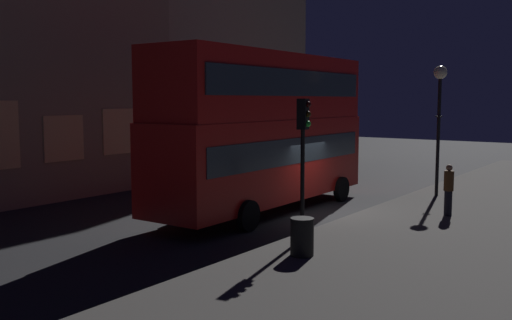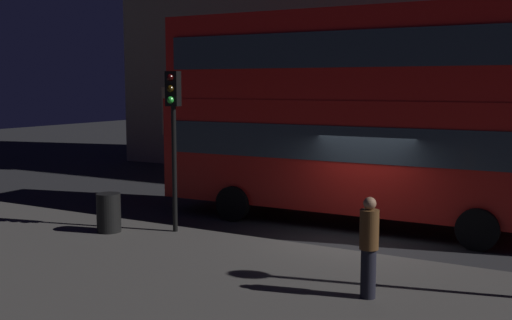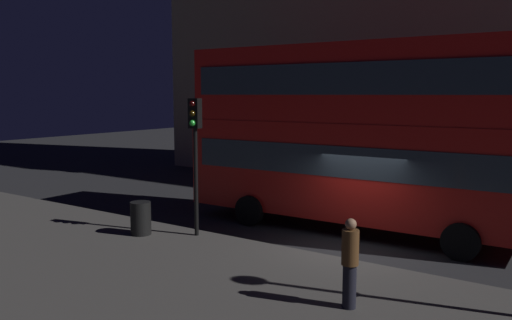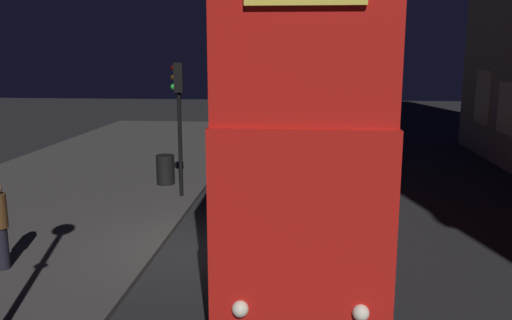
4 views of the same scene
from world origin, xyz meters
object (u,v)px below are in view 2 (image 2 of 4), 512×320
double_decker_bus (350,108)px  traffic_light_near_kerb (173,117)px  litter_bin (109,213)px  pedestrian (369,246)px

double_decker_bus → traffic_light_near_kerb: bearing=-133.2°
litter_bin → double_decker_bus: bearing=43.5°
traffic_light_near_kerb → litter_bin: bearing=-158.7°
pedestrian → litter_bin: pedestrian is taller
double_decker_bus → pedestrian: double_decker_bus is taller
pedestrian → litter_bin: bearing=85.8°
double_decker_bus → pedestrian: bearing=-67.1°
double_decker_bus → litter_bin: 6.90m
double_decker_bus → traffic_light_near_kerb: double_decker_bus is taller
double_decker_bus → litter_bin: bearing=-137.6°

